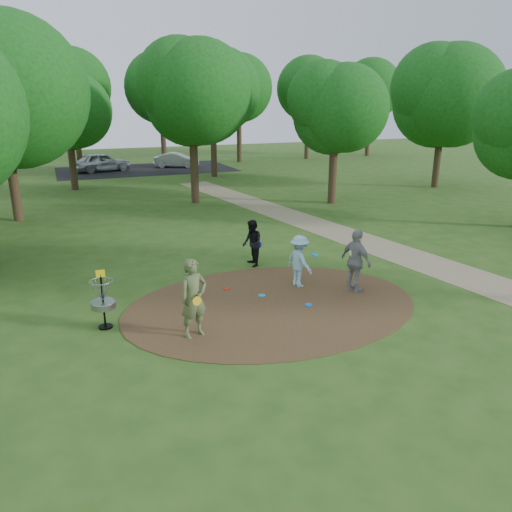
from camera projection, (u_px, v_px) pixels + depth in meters
name	position (u px, v px, depth m)	size (l,w,h in m)	color
ground	(272.00, 305.00, 14.02)	(100.00, 100.00, 0.00)	#2D5119
dirt_clearing	(272.00, 305.00, 14.01)	(8.40, 8.40, 0.02)	#47301C
footpath	(413.00, 258.00, 18.14)	(2.00, 40.00, 0.01)	#8C7A5B
parking_lot	(146.00, 169.00, 41.21)	(14.00, 8.00, 0.01)	black
player_observer_with_disc	(194.00, 298.00, 11.91)	(0.82, 0.69, 1.97)	#57663B
player_throwing_with_disc	(299.00, 261.00, 15.21)	(1.09, 1.15, 1.62)	#99CAE4
player_walking_with_disc	(252.00, 243.00, 17.11)	(0.73, 0.84, 1.62)	black
player_waiting_with_disc	(356.00, 261.00, 14.72)	(0.70, 1.20, 1.92)	gray
disc_ground_cyan	(262.00, 295.00, 14.64)	(0.22, 0.22, 0.02)	#18A2C3
disc_ground_blue	(309.00, 305.00, 13.97)	(0.22, 0.22, 0.02)	#0E72EE
disc_ground_red	(227.00, 289.00, 15.14)	(0.22, 0.22, 0.02)	red
car_left	(102.00, 162.00, 39.77)	(1.78, 4.42, 1.51)	#AFB3B7
car_right	(176.00, 160.00, 42.24)	(1.30, 3.73, 1.23)	#AFB3B7
disc_golf_basket	(102.00, 295.00, 12.39)	(0.63, 0.63, 1.54)	black
tree_ring	(209.00, 106.00, 21.92)	(37.82, 45.15, 9.08)	#332316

